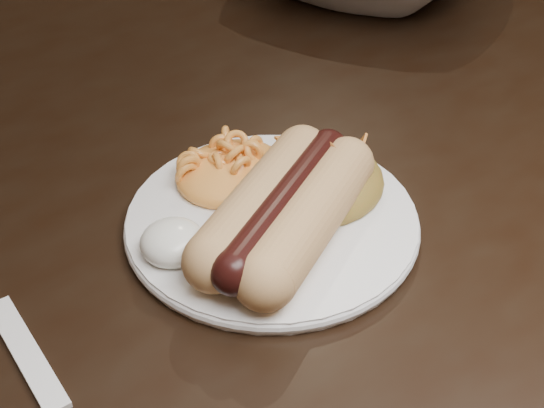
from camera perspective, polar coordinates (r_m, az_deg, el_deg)
table at (r=0.65m, az=0.48°, el=-4.23°), size 1.60×0.90×0.75m
plate at (r=0.54m, az=-0.00°, el=-1.28°), size 0.26×0.26×0.01m
hotdog at (r=0.51m, az=1.02°, el=-0.30°), size 0.14×0.12×0.04m
mac_and_cheese at (r=0.56m, az=-3.04°, el=3.40°), size 0.09×0.08×0.03m
sour_cream at (r=0.50m, az=-7.53°, el=-2.43°), size 0.05×0.05×0.03m
taco_salad at (r=0.55m, az=3.50°, el=2.57°), size 0.10×0.09×0.04m
fork at (r=0.48m, az=-18.02°, el=-10.62°), size 0.03×0.14×0.00m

